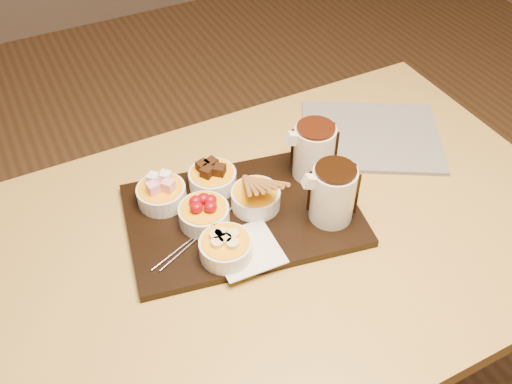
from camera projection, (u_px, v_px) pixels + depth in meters
name	position (u px, v px, depth m)	size (l,w,h in m)	color
dining_table	(284.00, 260.00, 1.21)	(1.20, 0.80, 0.75)	#BE9946
serving_board	(243.00, 215.00, 1.16)	(0.46, 0.30, 0.02)	black
napkin	(247.00, 250.00, 1.08)	(0.12, 0.12, 0.00)	white
bowl_marshmallows	(162.00, 195.00, 1.16)	(0.10, 0.10, 0.04)	white
bowl_cake	(213.00, 180.00, 1.19)	(0.10, 0.10, 0.04)	white
bowl_strawberries	(204.00, 215.00, 1.12)	(0.10, 0.10, 0.04)	white
bowl_biscotti	(256.00, 199.00, 1.15)	(0.10, 0.10, 0.04)	white
bowl_bananas	(226.00, 248.00, 1.05)	(0.10, 0.10, 0.04)	white
pitcher_dark_chocolate	(333.00, 194.00, 1.10)	(0.09, 0.09, 0.12)	silver
pitcher_milk_chocolate	(314.00, 152.00, 1.19)	(0.09, 0.09, 0.12)	silver
fondue_skewers	(202.00, 230.00, 1.11)	(0.26, 0.03, 0.01)	silver
newspaper	(371.00, 136.00, 1.35)	(0.32, 0.26, 0.01)	beige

